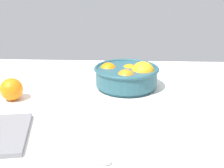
% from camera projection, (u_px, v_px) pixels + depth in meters
% --- Properties ---
extents(ground_plane, '(1.34, 0.94, 0.03)m').
position_uv_depth(ground_plane, '(121.00, 104.00, 1.04)').
color(ground_plane, white).
extents(fruit_bowl, '(0.23, 0.23, 0.10)m').
position_uv_depth(fruit_bowl, '(127.00, 76.00, 1.13)').
color(fruit_bowl, '#234C56').
rests_on(fruit_bowl, ground_plane).
extents(loose_orange_0, '(0.07, 0.07, 0.07)m').
position_uv_depth(loose_orange_0, '(12.00, 89.00, 1.03)').
color(loose_orange_0, orange).
rests_on(loose_orange_0, ground_plane).
extents(spoon, '(0.16, 0.04, 0.01)m').
position_uv_depth(spoon, '(87.00, 164.00, 0.69)').
color(spoon, silver).
rests_on(spoon, ground_plane).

